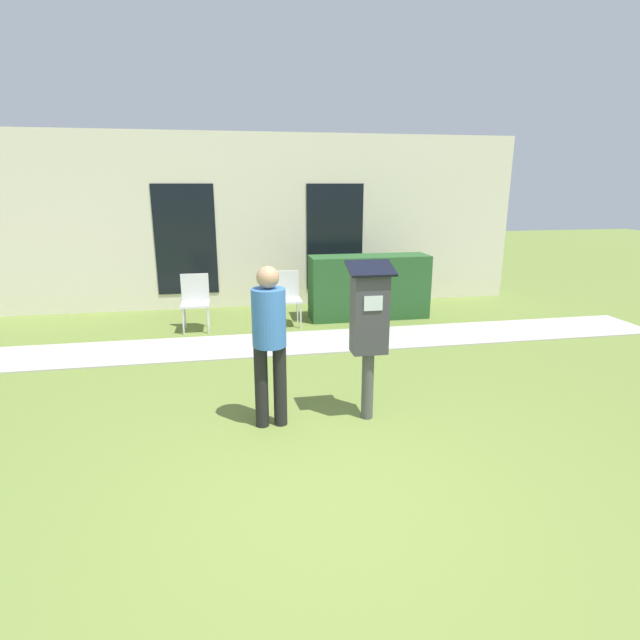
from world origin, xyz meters
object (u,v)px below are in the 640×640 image
parking_meter (369,321)px  outdoor_chair_middle (287,294)px  person_standing (269,335)px  outdoor_chair_left (195,298)px

parking_meter → outdoor_chair_middle: size_ratio=1.77×
person_standing → outdoor_chair_left: 3.71m
parking_meter → outdoor_chair_middle: bearing=96.0°
parking_meter → outdoor_chair_middle: (-0.38, 3.61, -0.49)m
parking_meter → person_standing: size_ratio=1.01×
outdoor_chair_middle → parking_meter: bearing=-85.4°
parking_meter → outdoor_chair_middle: 3.66m
outdoor_chair_left → outdoor_chair_middle: 1.48m
person_standing → outdoor_chair_middle: person_standing is taller
person_standing → outdoor_chair_left: size_ratio=1.76×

